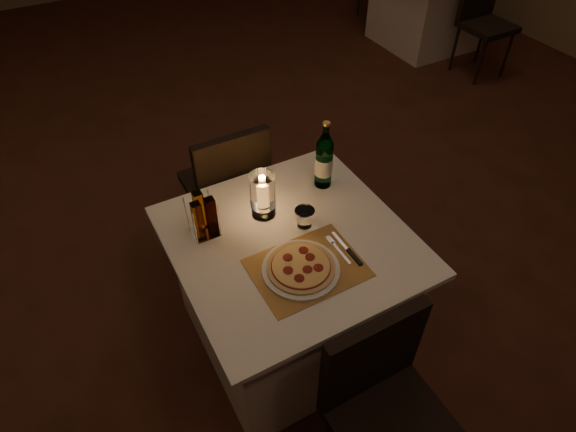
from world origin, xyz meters
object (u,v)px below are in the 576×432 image
chair_far (228,181)px  neighbor_table_right (428,7)px  hurricane_candle (263,192)px  chair_near (383,397)px  tumbler (305,218)px  plate (301,269)px  water_bottle (324,161)px  pizza (301,267)px  main_table (290,290)px

chair_far → neighbor_table_right: (3.03, 1.80, -0.18)m
hurricane_candle → chair_far: bearing=86.6°
chair_near → tumbler: bearing=82.7°
tumbler → hurricane_candle: hurricane_candle is taller
chair_far → neighbor_table_right: 3.53m
hurricane_candle → neighbor_table_right: hurricane_candle is taller
hurricane_candle → neighbor_table_right: 3.87m
plate → water_bottle: water_bottle is taller
tumbler → hurricane_candle: (-0.13, 0.15, 0.09)m
pizza → hurricane_candle: 0.39m
plate → water_bottle: 0.58m
tumbler → main_table: bearing=-155.6°
chair_near → plate: (-0.05, 0.53, 0.20)m
chair_near → chair_far: (-0.00, 1.43, 0.00)m
chair_far → tumbler: 0.72m
chair_near → tumbler: size_ratio=10.10×
chair_near → water_bottle: size_ratio=2.55×
tumbler → pizza: bearing=-123.2°
pizza → hurricane_candle: bearing=87.0°
pizza → hurricane_candle: size_ratio=1.26×
chair_far → water_bottle: (0.32, -0.47, 0.33)m
chair_far → hurricane_candle: 0.61m
neighbor_table_right → water_bottle: bearing=-140.1°
main_table → neighbor_table_right: size_ratio=1.00×
plate → neighbor_table_right: plate is taller
main_table → water_bottle: water_bottle is taller
chair_near → water_bottle: bearing=71.6°
plate → chair_near: bearing=-84.7°
water_bottle → hurricane_candle: bearing=-171.9°
plate → tumbler: 0.27m
hurricane_candle → neighbor_table_right: (3.06, 2.32, -0.50)m
chair_near → plate: size_ratio=2.81×
water_bottle → neighbor_table_right: 3.57m
main_table → chair_near: bearing=-90.0°
plate → water_bottle: bearing=49.2°
main_table → chair_near: (0.00, -0.71, 0.18)m
plate → hurricane_candle: hurricane_candle is taller
chair_near → tumbler: 0.80m
tumbler → neighbor_table_right: (2.93, 2.47, -0.41)m
chair_far → main_table: bearing=-90.0°
water_bottle → chair_far: bearing=124.4°
chair_far → tumbler: chair_far is taller
neighbor_table_right → main_table: bearing=-140.3°
chair_near → plate: bearing=95.3°
water_bottle → hurricane_candle: (-0.35, -0.05, -0.01)m
plate → hurricane_candle: size_ratio=1.44×
plate → tumbler: bearing=56.8°
main_table → neighbor_table_right: 3.93m
main_table → chair_near: size_ratio=1.11×
water_bottle → chair_near: bearing=-108.4°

